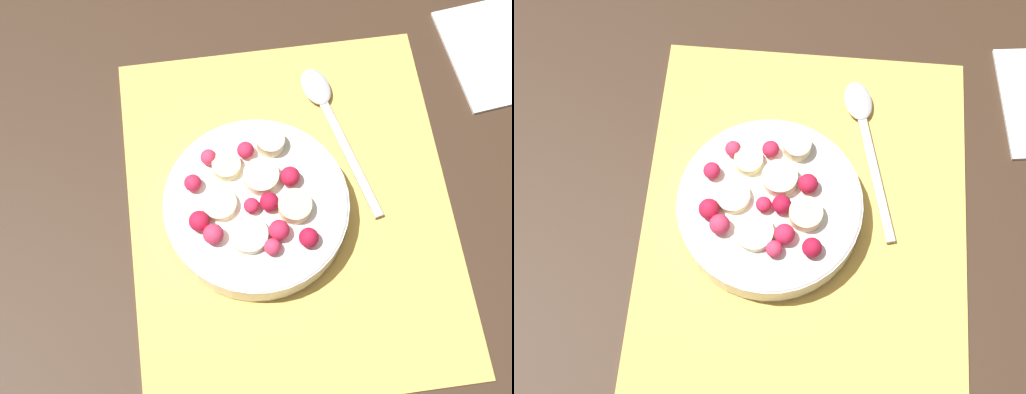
% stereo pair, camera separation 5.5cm
% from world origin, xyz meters
% --- Properties ---
extents(ground_plane, '(3.00, 3.00, 0.00)m').
position_xyz_m(ground_plane, '(0.00, 0.00, 0.00)').
color(ground_plane, '#382619').
extents(placemat, '(0.38, 0.32, 0.01)m').
position_xyz_m(placemat, '(0.00, 0.00, 0.00)').
color(placemat, '#E0B251').
rests_on(placemat, ground_plane).
extents(fruit_bowl, '(0.18, 0.18, 0.05)m').
position_xyz_m(fruit_bowl, '(0.00, 0.03, 0.03)').
color(fruit_bowl, white).
rests_on(fruit_bowl, placemat).
extents(spoon, '(0.18, 0.06, 0.01)m').
position_xyz_m(spoon, '(0.11, -0.05, 0.01)').
color(spoon, '#B2B2B7').
rests_on(spoon, placemat).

